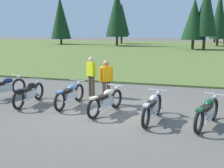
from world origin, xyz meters
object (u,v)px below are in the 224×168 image
at_px(motorcycle_sky_blue, 70,94).
at_px(motorcycle_black, 29,93).
at_px(rider_near_row_end, 91,74).
at_px(motorcycle_silver, 153,107).
at_px(motorcycle_navy, 5,87).
at_px(motorcycle_british_green, 207,112).
at_px(rider_checking_bike, 106,79).
at_px(motorcycle_cream, 106,101).

bearing_deg(motorcycle_sky_blue, motorcycle_black, -172.74).
height_order(motorcycle_sky_blue, rider_near_row_end, rider_near_row_end).
xyz_separation_m(motorcycle_black, motorcycle_silver, (4.71, -0.65, 0.00)).
distance_m(motorcycle_navy, motorcycle_black, 1.67).
distance_m(motorcycle_black, motorcycle_british_green, 6.36).
xyz_separation_m(motorcycle_silver, rider_near_row_end, (-2.87, 2.44, 0.51)).
xyz_separation_m(motorcycle_sky_blue, rider_checking_bike, (1.20, 0.62, 0.51)).
height_order(motorcycle_silver, rider_near_row_end, rider_near_row_end).
relative_size(motorcycle_black, rider_checking_bike, 1.26).
distance_m(motorcycle_silver, rider_near_row_end, 3.80).
bearing_deg(motorcycle_sky_blue, rider_near_row_end, 80.43).
bearing_deg(motorcycle_sky_blue, rider_checking_bike, 27.20).
distance_m(motorcycle_navy, motorcycle_silver, 6.39).
bearing_deg(motorcycle_black, motorcycle_navy, 158.05).
relative_size(motorcycle_british_green, rider_near_row_end, 1.20).
relative_size(motorcycle_navy, motorcycle_cream, 0.99).
height_order(motorcycle_british_green, rider_checking_bike, rider_checking_bike).
xyz_separation_m(motorcycle_sky_blue, motorcycle_british_green, (4.74, -0.91, 0.00)).
bearing_deg(motorcycle_british_green, rider_near_row_end, 150.82).
relative_size(motorcycle_black, motorcycle_silver, 1.00).
relative_size(motorcycle_navy, rider_checking_bike, 1.21).
bearing_deg(rider_near_row_end, motorcycle_silver, -40.38).
distance_m(motorcycle_cream, motorcycle_british_green, 3.24).
relative_size(motorcycle_british_green, rider_checking_bike, 1.20).
bearing_deg(motorcycle_navy, rider_near_row_end, 18.92).
distance_m(motorcycle_silver, rider_checking_bike, 2.48).
distance_m(motorcycle_navy, motorcycle_sky_blue, 3.16).
bearing_deg(motorcycle_silver, motorcycle_cream, 167.35).
xyz_separation_m(motorcycle_navy, motorcycle_british_green, (7.86, -1.33, 0.00)).
bearing_deg(motorcycle_cream, motorcycle_british_green, -7.43).
distance_m(motorcycle_british_green, rider_checking_bike, 3.88).
relative_size(motorcycle_silver, rider_near_row_end, 1.25).
bearing_deg(motorcycle_cream, motorcycle_navy, 168.90).
height_order(motorcycle_navy, motorcycle_cream, same).
distance_m(motorcycle_sky_blue, rider_near_row_end, 1.69).
height_order(motorcycle_cream, rider_checking_bike, rider_checking_bike).
bearing_deg(rider_near_row_end, motorcycle_black, -135.96).
relative_size(motorcycle_black, rider_near_row_end, 1.26).
bearing_deg(motorcycle_navy, motorcycle_sky_blue, -7.69).
bearing_deg(rider_near_row_end, motorcycle_british_green, -29.18).
relative_size(motorcycle_navy, motorcycle_sky_blue, 0.96).
height_order(motorcycle_silver, motorcycle_british_green, same).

